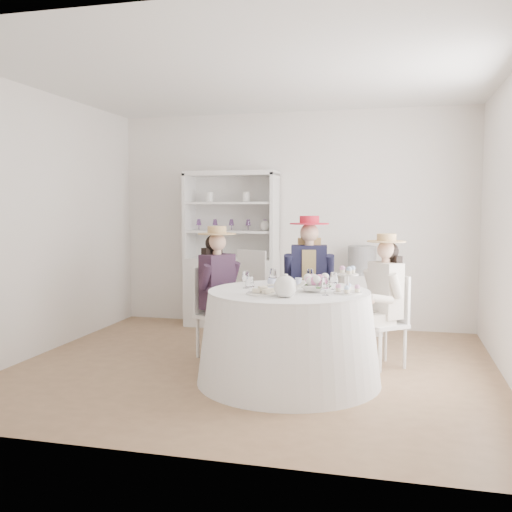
# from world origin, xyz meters

# --- Properties ---
(ground) EXTENTS (4.50, 4.50, 0.00)m
(ground) POSITION_xyz_m (0.00, 0.00, 0.00)
(ground) COLOR #836141
(ground) RESTS_ON ground
(ceiling) EXTENTS (4.50, 4.50, 0.00)m
(ceiling) POSITION_xyz_m (0.00, 0.00, 2.70)
(ceiling) COLOR white
(ceiling) RESTS_ON wall_back
(wall_back) EXTENTS (4.50, 0.00, 4.50)m
(wall_back) POSITION_xyz_m (0.00, 2.00, 1.35)
(wall_back) COLOR white
(wall_back) RESTS_ON ground
(wall_front) EXTENTS (4.50, 0.00, 4.50)m
(wall_front) POSITION_xyz_m (0.00, -2.00, 1.35)
(wall_front) COLOR white
(wall_front) RESTS_ON ground
(wall_left) EXTENTS (0.00, 4.50, 4.50)m
(wall_left) POSITION_xyz_m (-2.25, 0.00, 1.35)
(wall_left) COLOR white
(wall_left) RESTS_ON ground
(tea_table) EXTENTS (1.59, 1.59, 0.80)m
(tea_table) POSITION_xyz_m (0.40, -0.35, 0.40)
(tea_table) COLOR white
(tea_table) RESTS_ON ground
(hutch) EXTENTS (1.25, 0.68, 1.96)m
(hutch) POSITION_xyz_m (-0.73, 1.76, 0.69)
(hutch) COLOR silver
(hutch) RESTS_ON ground
(side_table) EXTENTS (0.54, 0.54, 0.71)m
(side_table) POSITION_xyz_m (0.90, 1.75, 0.36)
(side_table) COLOR silver
(side_table) RESTS_ON ground
(hatbox) EXTENTS (0.34, 0.34, 0.34)m
(hatbox) POSITION_xyz_m (0.90, 1.75, 0.88)
(hatbox) COLOR black
(hatbox) RESTS_ON side_table
(guest_left) EXTENTS (0.56, 0.51, 1.32)m
(guest_left) POSITION_xyz_m (-0.42, 0.25, 0.75)
(guest_left) COLOR silver
(guest_left) RESTS_ON ground
(guest_mid) EXTENTS (0.53, 0.55, 1.42)m
(guest_mid) POSITION_xyz_m (0.42, 0.67, 0.81)
(guest_mid) COLOR silver
(guest_mid) RESTS_ON ground
(guest_right) EXTENTS (0.54, 0.53, 1.27)m
(guest_right) POSITION_xyz_m (1.19, 0.31, 0.71)
(guest_right) COLOR silver
(guest_right) RESTS_ON ground
(spare_chair) EXTENTS (0.55, 0.55, 1.02)m
(spare_chair) POSITION_xyz_m (-0.28, 1.29, 0.55)
(spare_chair) COLOR silver
(spare_chair) RESTS_ON ground
(teacup_a) EXTENTS (0.10, 0.10, 0.06)m
(teacup_a) POSITION_xyz_m (0.21, -0.17, 0.83)
(teacup_a) COLOR white
(teacup_a) RESTS_ON tea_table
(teacup_b) EXTENTS (0.08, 0.08, 0.06)m
(teacup_b) POSITION_xyz_m (0.44, -0.04, 0.83)
(teacup_b) COLOR white
(teacup_b) RESTS_ON tea_table
(teacup_c) EXTENTS (0.13, 0.13, 0.08)m
(teacup_c) POSITION_xyz_m (0.66, -0.20, 0.84)
(teacup_c) COLOR white
(teacup_c) RESTS_ON tea_table
(flower_bowl) EXTENTS (0.24, 0.24, 0.06)m
(flower_bowl) POSITION_xyz_m (0.62, -0.38, 0.83)
(flower_bowl) COLOR white
(flower_bowl) RESTS_ON tea_table
(flower_arrangement) EXTENTS (0.19, 0.19, 0.07)m
(flower_arrangement) POSITION_xyz_m (0.64, -0.37, 0.89)
(flower_arrangement) COLOR pink
(flower_arrangement) RESTS_ON tea_table
(table_teapot) EXTENTS (0.26, 0.18, 0.20)m
(table_teapot) POSITION_xyz_m (0.45, -0.72, 0.88)
(table_teapot) COLOR white
(table_teapot) RESTS_ON tea_table
(sandwich_plate) EXTENTS (0.28, 0.28, 0.06)m
(sandwich_plate) POSITION_xyz_m (0.24, -0.61, 0.82)
(sandwich_plate) COLOR white
(sandwich_plate) RESTS_ON tea_table
(cupcake_stand) EXTENTS (0.24, 0.24, 0.22)m
(cupcake_stand) POSITION_xyz_m (0.91, -0.40, 0.88)
(cupcake_stand) COLOR white
(cupcake_stand) RESTS_ON tea_table
(stemware_set) EXTENTS (0.85, 0.85, 0.15)m
(stemware_set) POSITION_xyz_m (0.40, -0.35, 0.87)
(stemware_set) COLOR white
(stemware_set) RESTS_ON tea_table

